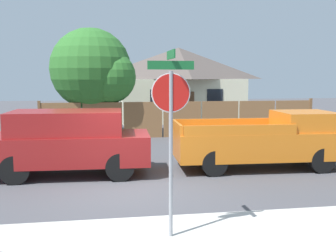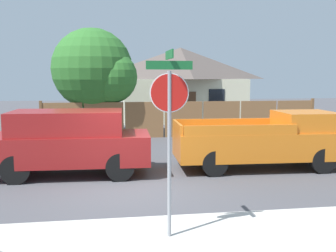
% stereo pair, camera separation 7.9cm
% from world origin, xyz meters
% --- Properties ---
extents(ground_plane, '(80.00, 80.00, 0.00)m').
position_xyz_m(ground_plane, '(0.00, 0.00, 0.00)').
color(ground_plane, '#47474C').
extents(sidewalk_strip, '(36.00, 3.20, 0.01)m').
position_xyz_m(sidewalk_strip, '(0.00, -3.60, 0.00)').
color(sidewalk_strip, beige).
rests_on(sidewalk_strip, ground).
extents(wooden_fence, '(13.42, 0.12, 1.82)m').
position_xyz_m(wooden_fence, '(3.06, 8.70, 0.86)').
color(wooden_fence, brown).
rests_on(wooden_fence, ground).
extents(house, '(8.45, 6.06, 4.85)m').
position_xyz_m(house, '(4.32, 16.47, 2.52)').
color(house, beige).
rests_on(house, ground).
extents(oak_tree, '(4.11, 3.92, 5.24)m').
position_xyz_m(oak_tree, '(-1.09, 9.60, 3.19)').
color(oak_tree, brown).
rests_on(oak_tree, ground).
extents(red_suv, '(4.61, 2.08, 1.92)m').
position_xyz_m(red_suv, '(-1.64, 1.82, 1.04)').
color(red_suv, maroon).
rests_on(red_suv, ground).
extents(orange_pickup, '(5.44, 2.10, 1.80)m').
position_xyz_m(orange_pickup, '(4.42, 1.81, 0.89)').
color(orange_pickup, orange).
rests_on(orange_pickup, ground).
extents(stop_sign, '(0.82, 0.74, 3.35)m').
position_xyz_m(stop_sign, '(0.54, -3.07, 2.26)').
color(stop_sign, gray).
rests_on(stop_sign, ground).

